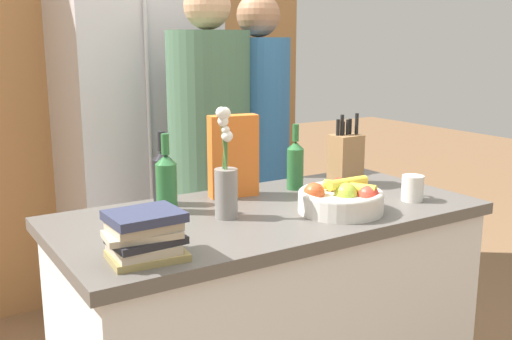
% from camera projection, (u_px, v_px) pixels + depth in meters
% --- Properties ---
extents(kitchen_island, '(1.42, 0.68, 0.93)m').
position_uv_depth(kitchen_island, '(269.00, 336.00, 2.10)').
color(kitchen_island, silver).
rests_on(kitchen_island, ground_plane).
extents(back_wall_wood, '(2.62, 0.12, 2.60)m').
position_uv_depth(back_wall_wood, '(100.00, 72.00, 3.35)').
color(back_wall_wood, '#9E6B3D').
rests_on(back_wall_wood, ground_plane).
extents(refrigerator, '(0.74, 0.62, 2.02)m').
position_uv_depth(refrigerator, '(137.00, 131.00, 3.15)').
color(refrigerator, '#B7B7BC').
rests_on(refrigerator, ground_plane).
extents(fruit_bowl, '(0.28, 0.28, 0.11)m').
position_uv_depth(fruit_bowl, '(341.00, 198.00, 1.96)').
color(fruit_bowl, silver).
rests_on(fruit_bowl, kitchen_island).
extents(knife_block, '(0.11, 0.09, 0.28)m').
position_uv_depth(knife_block, '(346.00, 159.00, 2.32)').
color(knife_block, olive).
rests_on(knife_block, kitchen_island).
extents(flower_vase, '(0.07, 0.07, 0.35)m').
position_uv_depth(flower_vase, '(226.00, 179.00, 1.88)').
color(flower_vase, gray).
rests_on(flower_vase, kitchen_island).
extents(cereal_box, '(0.18, 0.09, 0.29)m').
position_uv_depth(cereal_box, '(233.00, 156.00, 2.14)').
color(cereal_box, orange).
rests_on(cereal_box, kitchen_island).
extents(coffee_mug, '(0.10, 0.09, 0.09)m').
position_uv_depth(coffee_mug, '(413.00, 188.00, 2.10)').
color(coffee_mug, silver).
rests_on(coffee_mug, kitchen_island).
extents(book_stack, '(0.21, 0.16, 0.13)m').
position_uv_depth(book_stack, '(145.00, 236.00, 1.54)').
color(book_stack, '#99844C').
rests_on(book_stack, kitchen_island).
extents(bottle_oil, '(0.07, 0.07, 0.25)m').
position_uv_depth(bottle_oil, '(163.00, 176.00, 2.04)').
color(bottle_oil, black).
rests_on(bottle_oil, kitchen_island).
extents(bottle_vinegar, '(0.07, 0.07, 0.26)m').
position_uv_depth(bottle_vinegar, '(166.00, 182.00, 1.95)').
color(bottle_vinegar, '#286633').
rests_on(bottle_vinegar, kitchen_island).
extents(bottle_wine, '(0.06, 0.06, 0.25)m').
position_uv_depth(bottle_wine, '(295.00, 164.00, 2.25)').
color(bottle_wine, '#286633').
rests_on(bottle_wine, kitchen_island).
extents(person_at_sink, '(0.36, 0.36, 1.72)m').
position_uv_depth(person_at_sink, '(210.00, 159.00, 2.65)').
color(person_at_sink, '#383842').
rests_on(person_at_sink, ground_plane).
extents(person_in_blue, '(0.29, 0.29, 1.69)m').
position_uv_depth(person_in_blue, '(258.00, 152.00, 2.82)').
color(person_in_blue, '#383842').
rests_on(person_in_blue, ground_plane).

